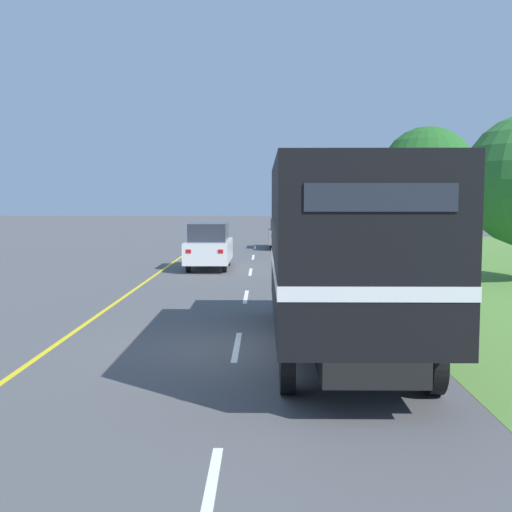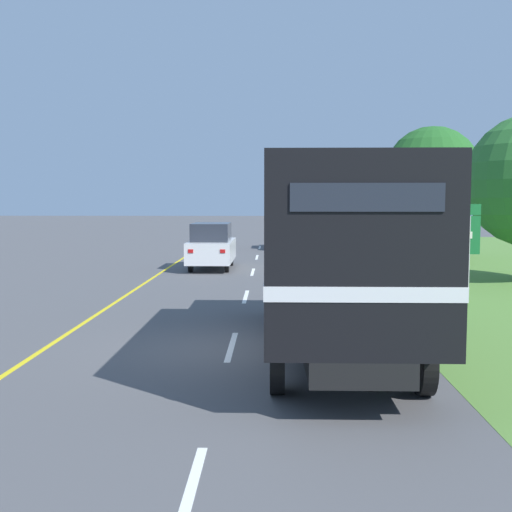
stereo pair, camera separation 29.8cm
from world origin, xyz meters
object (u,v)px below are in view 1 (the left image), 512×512
(lead_car_grey_ahead, at_px, (283,233))
(highway_sign, at_px, (444,238))
(lead_car_white, at_px, (209,246))
(horse_trailer_truck, at_px, (341,249))
(roadside_tree_mid, at_px, (427,175))

(lead_car_grey_ahead, distance_m, highway_sign, 20.18)
(lead_car_white, height_order, highway_sign, highway_sign)
(horse_trailer_truck, distance_m, highway_sign, 7.61)
(highway_sign, height_order, roadside_tree_mid, roadside_tree_mid)
(horse_trailer_truck, xyz_separation_m, lead_car_grey_ahead, (-0.29, 26.33, -1.09))
(highway_sign, distance_m, roadside_tree_mid, 14.21)
(horse_trailer_truck, height_order, lead_car_grey_ahead, horse_trailer_truck)
(lead_car_grey_ahead, bearing_deg, lead_car_white, -107.03)
(lead_car_white, xyz_separation_m, lead_car_grey_ahead, (3.50, 11.42, -0.06))
(lead_car_white, height_order, lead_car_grey_ahead, lead_car_white)
(horse_trailer_truck, bearing_deg, roadside_tree_mid, 71.64)
(horse_trailer_truck, relative_size, lead_car_grey_ahead, 2.00)
(lead_car_grey_ahead, relative_size, highway_sign, 1.55)
(horse_trailer_truck, xyz_separation_m, lead_car_white, (-3.79, 14.91, -1.03))
(horse_trailer_truck, distance_m, lead_car_grey_ahead, 26.35)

